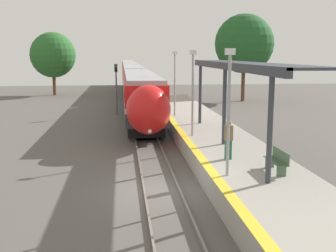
# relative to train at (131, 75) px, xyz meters

# --- Properties ---
(ground_plane) EXTENTS (120.00, 120.00, 0.00)m
(ground_plane) POSITION_rel_train_xyz_m (0.00, -51.88, -2.26)
(ground_plane) COLOR #56514C
(rail_left) EXTENTS (0.08, 90.00, 0.15)m
(rail_left) POSITION_rel_train_xyz_m (-0.72, -51.88, -2.18)
(rail_left) COLOR slate
(rail_left) RESTS_ON ground_plane
(rail_right) EXTENTS (0.08, 90.00, 0.15)m
(rail_right) POSITION_rel_train_xyz_m (0.72, -51.88, -2.18)
(rail_right) COLOR slate
(rail_right) RESTS_ON ground_plane
(train) EXTENTS (2.78, 90.39, 3.96)m
(train) POSITION_rel_train_xyz_m (0.00, 0.00, 0.00)
(train) COLOR black
(train) RESTS_ON ground_plane
(platform_right) EXTENTS (4.10, 64.00, 0.97)m
(platform_right) POSITION_rel_train_xyz_m (3.79, -51.88, -1.77)
(platform_right) COLOR #9E998E
(platform_right) RESTS_ON ground_plane
(platform_bench) EXTENTS (0.44, 1.72, 0.89)m
(platform_bench) POSITION_rel_train_xyz_m (4.52, -52.79, -0.81)
(platform_bench) COLOR #4C6B4C
(platform_bench) RESTS_ON platform_right
(person_waiting) EXTENTS (0.36, 0.23, 1.74)m
(person_waiting) POSITION_rel_train_xyz_m (3.08, -50.59, -0.38)
(person_waiting) COLOR #1E604C
(person_waiting) RESTS_ON platform_right
(railway_signal) EXTENTS (0.28, 0.28, 4.66)m
(railway_signal) POSITION_rel_train_xyz_m (-2.04, -29.51, 0.57)
(railway_signal) COLOR #59595E
(railway_signal) RESTS_ON ground_plane
(lamppost_near) EXTENTS (0.36, 0.20, 4.81)m
(lamppost_near) POSITION_rel_train_xyz_m (2.42, -53.07, 1.49)
(lamppost_near) COLOR #9E9EA3
(lamppost_near) RESTS_ON platform_right
(lamppost_mid) EXTENTS (0.36, 0.20, 4.81)m
(lamppost_mid) POSITION_rel_train_xyz_m (2.42, -45.00, 1.49)
(lamppost_mid) COLOR #9E9EA3
(lamppost_mid) RESTS_ON platform_right
(lamppost_far) EXTENTS (0.36, 0.20, 4.81)m
(lamppost_far) POSITION_rel_train_xyz_m (2.42, -36.94, 1.49)
(lamppost_far) COLOR #9E9EA3
(lamppost_far) RESTS_ON platform_right
(station_canopy) EXTENTS (2.02, 16.41, 4.20)m
(station_canopy) POSITION_rel_train_xyz_m (4.22, -47.47, 2.61)
(station_canopy) COLOR #333842
(station_canopy) RESTS_ON platform_right
(background_tree_left) EXTENTS (6.08, 6.08, 8.47)m
(background_tree_left) POSITION_rel_train_xyz_m (-10.68, -9.49, 3.16)
(background_tree_left) COLOR brown
(background_tree_left) RESTS_ON ground_plane
(background_tree_right) EXTENTS (6.90, 6.90, 10.20)m
(background_tree_right) POSITION_rel_train_xyz_m (12.83, -19.47, 4.49)
(background_tree_right) COLOR brown
(background_tree_right) RESTS_ON ground_plane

